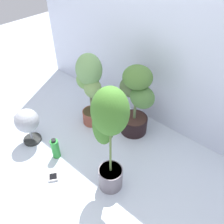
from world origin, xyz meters
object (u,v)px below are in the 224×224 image
floor_fan (27,122)px  potted_plant_back_left (90,83)px  potted_plant_back_center (136,97)px  potted_plant_front_right (109,131)px  nutrient_bottle (55,148)px  hygrometer_box (53,177)px

floor_fan → potted_plant_back_left: bearing=-113.5°
potted_plant_back_center → potted_plant_back_left: 0.48m
potted_plant_front_right → potted_plant_back_left: (-0.68, 0.46, -0.12)m
floor_fan → nutrient_bottle: bearing=-175.2°
nutrient_bottle → hygrometer_box: bearing=-45.3°
potted_plant_back_center → hygrometer_box: (-0.16, -0.95, -0.43)m
potted_plant_back_center → potted_plant_back_left: potted_plant_back_left is taller
potted_plant_back_left → nutrient_bottle: (0.10, -0.58, -0.41)m
floor_fan → nutrient_bottle: size_ratio=1.74×
potted_plant_back_left → potted_plant_back_center: bearing=24.0°
floor_fan → potted_plant_back_center: bearing=-131.6°
potted_plant_front_right → floor_fan: potted_plant_front_right is taller
potted_plant_back_center → potted_plant_back_left: (-0.44, -0.19, 0.07)m
hygrometer_box → floor_fan: 0.60m
nutrient_bottle → potted_plant_back_center: bearing=66.4°
potted_plant_back_center → floor_fan: potted_plant_back_center is taller
potted_plant_front_right → nutrient_bottle: (-0.58, -0.11, -0.52)m
potted_plant_back_center → potted_plant_front_right: size_ratio=0.77×
potted_plant_front_right → hygrometer_box: bearing=-143.8°
potted_plant_back_center → potted_plant_back_left: bearing=-156.0°
potted_plant_back_center → hygrometer_box: potted_plant_back_center is taller
potted_plant_back_left → floor_fan: bearing=-112.3°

